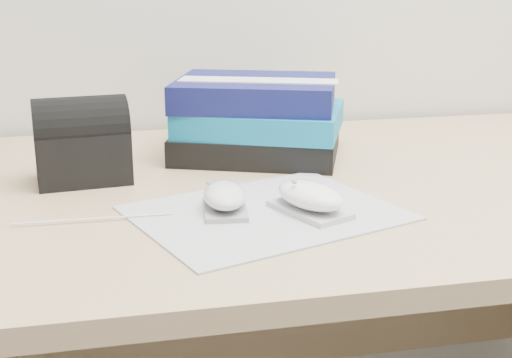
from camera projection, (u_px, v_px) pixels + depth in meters
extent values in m
cube|color=tan|center=(271.00, 191.00, 1.11)|extent=(1.60, 0.80, 0.03)
cube|color=tan|center=(230.00, 297.00, 1.57)|extent=(1.52, 0.03, 0.35)
cube|color=gray|center=(266.00, 213.00, 0.96)|extent=(0.40, 0.36, 0.00)
cube|color=gray|center=(225.00, 208.00, 0.96)|extent=(0.07, 0.11, 0.01)
ellipsoid|color=silver|center=(225.00, 195.00, 0.96)|extent=(0.07, 0.11, 0.03)
ellipsoid|color=gray|center=(208.00, 183.00, 0.95)|extent=(0.01, 0.01, 0.01)
cube|color=#AFAFB2|center=(310.00, 210.00, 0.95)|extent=(0.10, 0.13, 0.01)
ellipsoid|color=white|center=(310.00, 195.00, 0.95)|extent=(0.10, 0.13, 0.03)
ellipsoid|color=#9B9C9E|center=(294.00, 182.00, 0.94)|extent=(0.01, 0.01, 0.01)
cylinder|color=white|center=(93.00, 219.00, 0.93)|extent=(0.21, 0.01, 0.00)
cube|color=black|center=(258.00, 143.00, 1.25)|extent=(0.33, 0.30, 0.04)
cube|color=#0E74A1|center=(261.00, 119.00, 1.23)|extent=(0.33, 0.30, 0.04)
cube|color=#11154F|center=(256.00, 93.00, 1.22)|extent=(0.32, 0.29, 0.05)
cube|color=silver|center=(259.00, 80.00, 1.20)|extent=(0.27, 0.14, 0.00)
cube|color=black|center=(83.00, 156.00, 1.09)|extent=(0.15, 0.11, 0.08)
cylinder|color=black|center=(81.00, 128.00, 1.08)|extent=(0.15, 0.11, 0.10)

